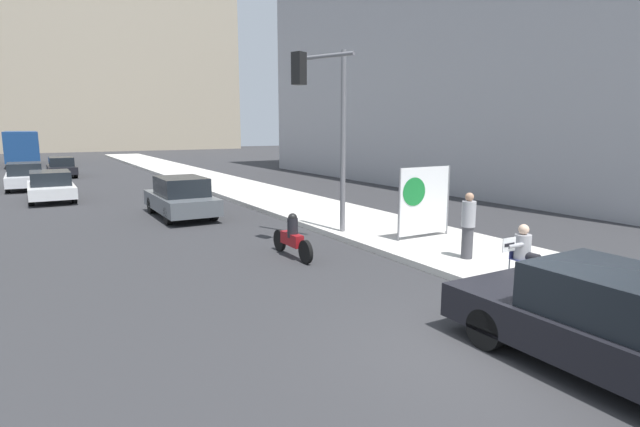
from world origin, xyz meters
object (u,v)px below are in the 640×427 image
(car_on_road_nearest, at_px, (181,197))
(traffic_light_pole, at_px, (328,112))
(seated_protester, at_px, (525,252))
(motorcycle_on_road, at_px, (292,238))
(car_on_road_far_lane, at_px, (62,167))
(car_on_road_midblock, at_px, (51,186))
(jogger_on_sidewalk, at_px, (468,225))
(pedestrian_behind, at_px, (418,207))
(parked_car_curbside, at_px, (618,325))
(car_on_road_distant, at_px, (25,176))
(protest_banner, at_px, (424,201))
(city_bus_on_road, at_px, (22,146))

(car_on_road_nearest, bearing_deg, traffic_light_pole, -66.65)
(seated_protester, xyz_separation_m, motorcycle_on_road, (-2.99, 4.83, -0.30))
(seated_protester, height_order, motorcycle_on_road, seated_protester)
(traffic_light_pole, xyz_separation_m, car_on_road_far_lane, (-5.66, 26.24, -3.13))
(seated_protester, xyz_separation_m, car_on_road_midblock, (-8.01, 19.66, -0.12))
(jogger_on_sidewalk, bearing_deg, pedestrian_behind, -136.11)
(parked_car_curbside, height_order, motorcycle_on_road, parked_car_curbside)
(car_on_road_distant, bearing_deg, car_on_road_midblock, -79.63)
(protest_banner, relative_size, car_on_road_distant, 0.46)
(pedestrian_behind, relative_size, car_on_road_midblock, 0.35)
(seated_protester, bearing_deg, jogger_on_sidewalk, 78.73)
(motorcycle_on_road, bearing_deg, seated_protester, -58.19)
(jogger_on_sidewalk, relative_size, car_on_road_far_lane, 0.35)
(traffic_light_pole, bearing_deg, jogger_on_sidewalk, -67.83)
(motorcycle_on_road, bearing_deg, traffic_light_pole, 33.22)
(jogger_on_sidewalk, bearing_deg, car_on_road_nearest, -96.19)
(car_on_road_midblock, height_order, city_bus_on_road, city_bus_on_road)
(jogger_on_sidewalk, distance_m, city_bus_on_road, 44.96)
(traffic_light_pole, distance_m, car_on_road_midblock, 15.58)
(pedestrian_behind, height_order, traffic_light_pole, traffic_light_pole)
(car_on_road_nearest, bearing_deg, motorcycle_on_road, -82.91)
(pedestrian_behind, xyz_separation_m, traffic_light_pole, (-2.51, 1.16, 2.82))
(jogger_on_sidewalk, xyz_separation_m, car_on_road_midblock, (-8.44, 17.67, -0.30))
(car_on_road_nearest, bearing_deg, protest_banner, -57.64)
(car_on_road_nearest, height_order, car_on_road_distant, car_on_road_nearest)
(traffic_light_pole, height_order, motorcycle_on_road, traffic_light_pole)
(traffic_light_pole, height_order, car_on_road_distant, traffic_light_pole)
(parked_car_curbside, bearing_deg, seated_protester, 55.95)
(protest_banner, bearing_deg, pedestrian_behind, 67.72)
(car_on_road_nearest, xyz_separation_m, city_bus_on_road, (-5.30, 33.62, 0.98))
(parked_car_curbside, bearing_deg, car_on_road_distant, 103.75)
(pedestrian_behind, distance_m, car_on_road_midblock, 17.51)
(protest_banner, xyz_separation_m, city_bus_on_road, (-10.32, 41.54, 0.48))
(car_on_road_midblock, bearing_deg, car_on_road_far_lane, 84.82)
(pedestrian_behind, bearing_deg, traffic_light_pole, 58.31)
(protest_banner, distance_m, car_on_road_midblock, 17.82)
(protest_banner, distance_m, traffic_light_pole, 3.81)
(jogger_on_sidewalk, height_order, motorcycle_on_road, jogger_on_sidewalk)
(car_on_road_distant, bearing_deg, pedestrian_behind, -63.20)
(car_on_road_nearest, distance_m, car_on_road_midblock, 8.45)
(jogger_on_sidewalk, relative_size, motorcycle_on_road, 0.78)
(traffic_light_pole, xyz_separation_m, car_on_road_nearest, (-2.71, 6.28, -3.05))
(car_on_road_midblock, relative_size, car_on_road_distant, 1.02)
(protest_banner, distance_m, motorcycle_on_road, 4.19)
(car_on_road_far_lane, bearing_deg, city_bus_on_road, 99.77)
(parked_car_curbside, xyz_separation_m, car_on_road_far_lane, (-4.78, 35.34, -0.05))
(protest_banner, xyz_separation_m, motorcycle_on_road, (-4.09, 0.47, -0.74))
(pedestrian_behind, distance_m, traffic_light_pole, 3.95)
(car_on_road_nearest, height_order, car_on_road_midblock, car_on_road_nearest)
(car_on_road_nearest, height_order, city_bus_on_road, city_bus_on_road)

